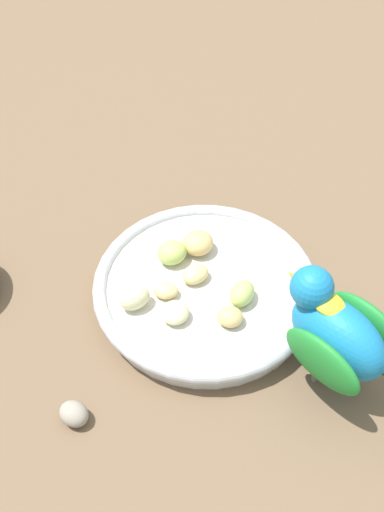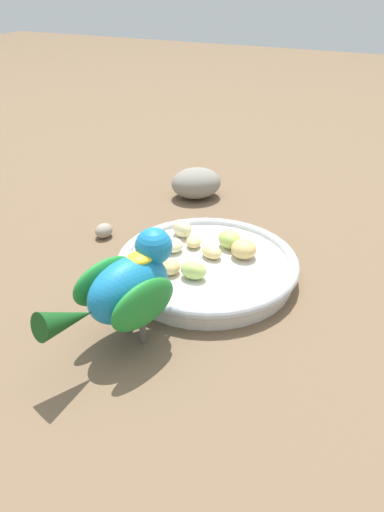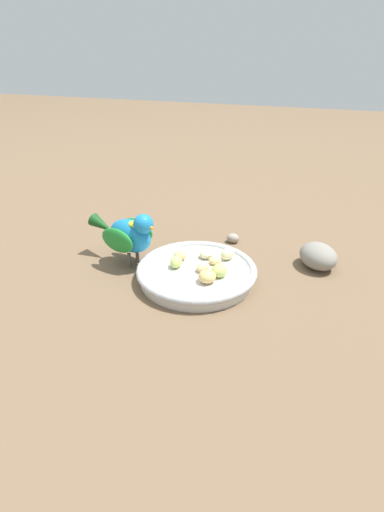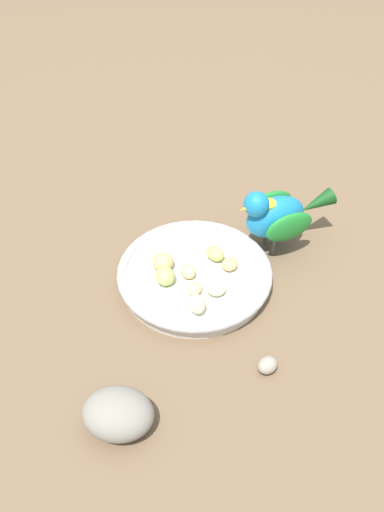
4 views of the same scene
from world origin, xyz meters
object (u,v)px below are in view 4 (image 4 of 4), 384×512
Objects in this scene: apple_piece_1 at (216,288)px; rock_large at (118,414)px; apple_piece_3 at (188,271)px; apple_piece_4 at (195,289)px; apple_piece_5 at (165,276)px; parrot at (277,214)px; apple_piece_6 at (215,254)px; feeding_bowl at (195,274)px; apple_piece_2 at (163,262)px; apple_piece_0 at (230,264)px; apple_piece_7 at (197,304)px; pebble_0 at (268,365)px.

rock_large is at bearing -164.19° from apple_piece_1.
apple_piece_3 is 0.25m from rock_large.
apple_piece_4 is (-0.02, -0.03, -0.00)m from apple_piece_3.
parrot is (0.20, -0.04, 0.04)m from apple_piece_5.
apple_piece_6 is (0.07, 0.03, 0.00)m from apple_piece_4.
apple_piece_6 is at bearing -1.07° from feeding_bowl.
apple_piece_2 is 0.03m from apple_piece_5.
apple_piece_5 is at bearing 154.42° from apple_piece_0.
apple_piece_7 is at bearing -127.12° from apple_piece_4.
rock_large reaches higher than apple_piece_2.
apple_piece_5 is (-0.05, 0.01, 0.02)m from feeding_bowl.
apple_piece_5 reaches higher than apple_piece_3.
apple_piece_2 is at bearing 104.58° from apple_piece_1.
apple_piece_7 is (-0.04, -0.06, 0.00)m from apple_piece_3.
apple_piece_2 is 0.23m from pebble_0.
apple_piece_5 reaches higher than apple_piece_4.
apple_piece_7 is (-0.02, -0.10, -0.00)m from apple_piece_2.
rock_large reaches higher than apple_piece_7.
apple_piece_7 is 1.12× the size of pebble_0.
apple_piece_7 is (-0.09, -0.06, 0.00)m from apple_piece_6.
apple_piece_6 is 1.13× the size of pebble_0.
pebble_0 is at bearing -87.27° from apple_piece_5.
apple_piece_6 is (0.05, 0.05, 0.00)m from apple_piece_1.
apple_piece_5 is 0.20m from pebble_0.
apple_piece_0 reaches higher than pebble_0.
pebble_0 is (-0.04, -0.19, -0.01)m from feeding_bowl.
parrot is at bearing 39.31° from pebble_0.
apple_piece_4 is at bearing -179.16° from apple_piece_0.
apple_piece_0 is at bearing 23.59° from apple_piece_1.
apple_piece_1 is 0.87× the size of apple_piece_6.
parrot reaches higher than apple_piece_4.
rock_large is (-0.18, -0.06, -0.01)m from apple_piece_7.
apple_piece_1 is at bearing 76.21° from pebble_0.
apple_piece_0 is 0.10m from apple_piece_7.
apple_piece_5 is 0.99× the size of apple_piece_6.
feeding_bowl is at bearing -14.76° from apple_piece_5.
apple_piece_2 reaches higher than pebble_0.
apple_piece_5 is at bearing -123.53° from apple_piece_2.
apple_piece_2 is at bearing 151.32° from apple_piece_6.
apple_piece_5 is 0.09m from apple_piece_6.
apple_piece_3 is at bearing 82.07° from pebble_0.
apple_piece_5 is 1.11× the size of pebble_0.
apple_piece_2 is at bearing 78.81° from apple_piece_7.
parrot is at bearing -20.27° from apple_piece_2.
rock_large reaches higher than feeding_bowl.
apple_piece_2 reaches higher than apple_piece_6.
rock_large is (-0.23, -0.06, -0.01)m from apple_piece_1.
apple_piece_2 is at bearing 37.96° from rock_large.
parrot reaches higher than apple_piece_7.
apple_piece_2 is at bearing 136.59° from apple_piece_0.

